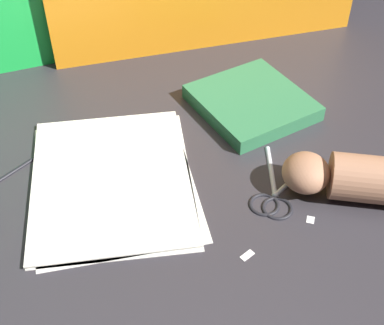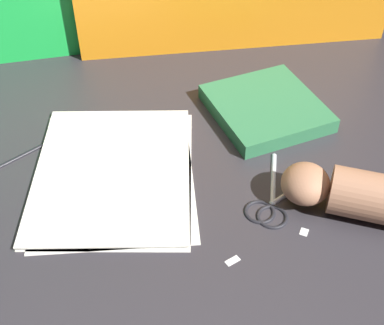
# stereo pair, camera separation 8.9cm
# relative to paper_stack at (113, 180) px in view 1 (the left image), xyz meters

# --- Properties ---
(ground_plane) EXTENTS (6.00, 6.00, 0.00)m
(ground_plane) POSITION_rel_paper_stack_xyz_m (0.10, -0.02, -0.00)
(ground_plane) COLOR #2D2B30
(paper_stack) EXTENTS (0.29, 0.36, 0.01)m
(paper_stack) POSITION_rel_paper_stack_xyz_m (0.00, 0.00, 0.00)
(paper_stack) COLOR white
(paper_stack) RESTS_ON ground_plane
(book_closed) EXTENTS (0.27, 0.27, 0.03)m
(book_closed) POSITION_rel_paper_stack_xyz_m (0.30, 0.16, 0.01)
(book_closed) COLOR #2D7247
(book_closed) RESTS_ON ground_plane
(scissors) EXTENTS (0.17, 0.18, 0.01)m
(scissors) POSITION_rel_paper_stack_xyz_m (0.27, -0.09, 0.00)
(scissors) COLOR silver
(scissors) RESTS_ON ground_plane
(paper_scrap_near) EXTENTS (0.02, 0.02, 0.00)m
(paper_scrap_near) POSITION_rel_paper_stack_xyz_m (0.31, -0.15, -0.00)
(paper_scrap_near) COLOR white
(paper_scrap_near) RESTS_ON ground_plane
(paper_scrap_mid) EXTENTS (0.03, 0.02, 0.00)m
(paper_scrap_mid) POSITION_rel_paper_stack_xyz_m (0.19, -0.20, -0.00)
(paper_scrap_mid) COLOR white
(paper_scrap_mid) RESTS_ON ground_plane
(pen) EXTENTS (0.12, 0.10, 0.01)m
(pen) POSITION_rel_paper_stack_xyz_m (-0.19, 0.05, -0.00)
(pen) COLOR black
(pen) RESTS_ON ground_plane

